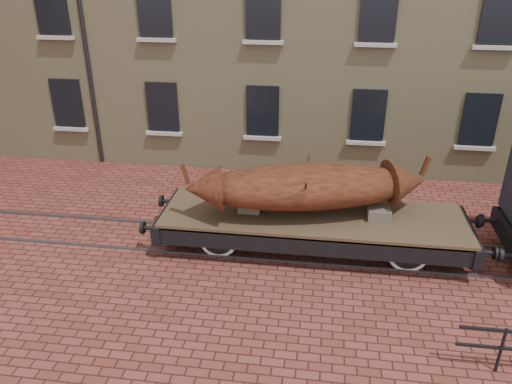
# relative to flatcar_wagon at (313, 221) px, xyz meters

# --- Properties ---
(ground) EXTENTS (90.00, 90.00, 0.00)m
(ground) POSITION_rel_flatcar_wagon_xyz_m (0.56, -0.00, -0.81)
(ground) COLOR #5C2820
(rail_track) EXTENTS (30.00, 1.52, 0.06)m
(rail_track) POSITION_rel_flatcar_wagon_xyz_m (0.56, -0.00, -0.78)
(rail_track) COLOR #59595E
(rail_track) RESTS_ON ground
(flatcar_wagon) EXTENTS (8.62, 2.34, 1.30)m
(flatcar_wagon) POSITION_rel_flatcar_wagon_xyz_m (0.00, 0.00, 0.00)
(flatcar_wagon) COLOR #42331F
(flatcar_wagon) RESTS_ON ground
(iron_boat) EXTENTS (6.10, 2.82, 1.49)m
(iron_boat) POSITION_rel_flatcar_wagon_xyz_m (-0.20, -0.00, 0.98)
(iron_boat) COLOR maroon
(iron_boat) RESTS_ON flatcar_wagon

